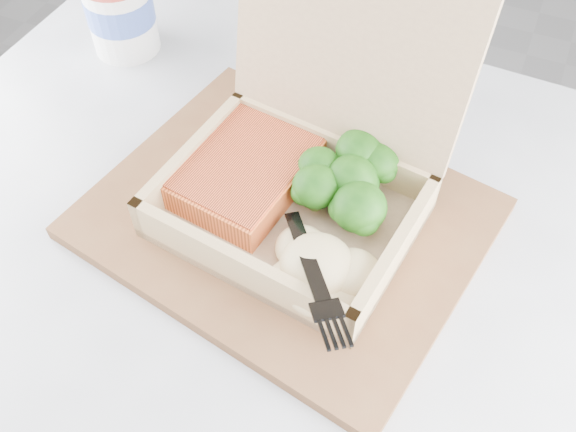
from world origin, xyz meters
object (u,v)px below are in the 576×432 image
at_px(takeout_container, 308,160).
at_px(paper_cup, 120,9).
at_px(serving_tray, 286,218).
at_px(cafe_table, 230,343).

relative_size(takeout_container, paper_cup, 2.49).
bearing_deg(serving_tray, paper_cup, 148.46).
relative_size(serving_tray, takeout_container, 1.40).
xyz_separation_m(serving_tray, paper_cup, (-0.28, 0.17, 0.05)).
bearing_deg(paper_cup, takeout_container, -26.59).
xyz_separation_m(cafe_table, serving_tray, (0.04, 0.06, 0.19)).
bearing_deg(serving_tray, takeout_container, 69.44).
bearing_deg(cafe_table, paper_cup, 135.74).
height_order(cafe_table, takeout_container, takeout_container).
bearing_deg(cafe_table, takeout_container, 56.35).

